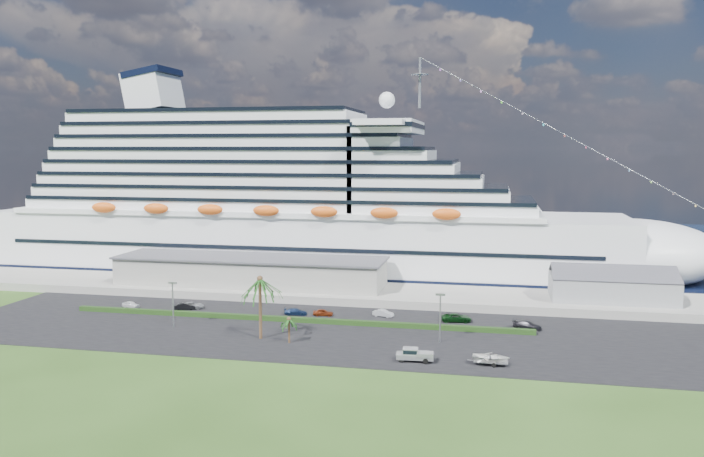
% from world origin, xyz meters
% --- Properties ---
extents(ground, '(420.00, 420.00, 0.00)m').
position_xyz_m(ground, '(0.00, 0.00, 0.00)').
color(ground, '#284416').
rests_on(ground, ground).
extents(asphalt_lot, '(140.00, 38.00, 0.12)m').
position_xyz_m(asphalt_lot, '(0.00, 11.00, 0.06)').
color(asphalt_lot, black).
rests_on(asphalt_lot, ground).
extents(wharf, '(240.00, 20.00, 1.80)m').
position_xyz_m(wharf, '(0.00, 40.00, 0.90)').
color(wharf, gray).
rests_on(wharf, ground).
extents(water, '(420.00, 160.00, 0.02)m').
position_xyz_m(water, '(0.00, 130.00, 0.01)').
color(water, black).
rests_on(water, ground).
extents(cruise_ship, '(191.00, 38.00, 54.00)m').
position_xyz_m(cruise_ship, '(-21.53, 64.00, 16.69)').
color(cruise_ship, silver).
rests_on(cruise_ship, ground).
extents(terminal_building, '(61.00, 15.00, 6.30)m').
position_xyz_m(terminal_building, '(-25.00, 40.00, 5.01)').
color(terminal_building, gray).
rests_on(terminal_building, wharf).
extents(port_shed, '(24.00, 12.31, 7.37)m').
position_xyz_m(port_shed, '(52.00, 40.00, 4.40)').
color(port_shed, gray).
rests_on(port_shed, wharf).
extents(hedge, '(88.00, 1.10, 0.90)m').
position_xyz_m(hedge, '(-8.00, 16.00, 0.57)').
color(hedge, black).
rests_on(hedge, asphalt_lot).
extents(lamp_post_left, '(1.60, 0.35, 8.27)m').
position_xyz_m(lamp_post_left, '(-28.00, 8.00, 5.34)').
color(lamp_post_left, gray).
rests_on(lamp_post_left, asphalt_lot).
extents(lamp_post_right, '(1.60, 0.35, 8.27)m').
position_xyz_m(lamp_post_right, '(20.00, 8.00, 5.34)').
color(lamp_post_right, gray).
rests_on(lamp_post_right, asphalt_lot).
extents(palm_tall, '(8.82, 8.82, 11.13)m').
position_xyz_m(palm_tall, '(-10.00, 4.00, 9.20)').
color(palm_tall, '#47301E').
rests_on(palm_tall, ground).
extents(palm_short, '(3.53, 3.53, 4.56)m').
position_xyz_m(palm_short, '(-4.50, 2.50, 3.67)').
color(palm_short, '#47301E').
rests_on(palm_short, ground).
extents(parked_car_0, '(3.99, 2.38, 1.27)m').
position_xyz_m(parked_car_0, '(-43.45, 20.25, 0.76)').
color(parked_car_0, white).
rests_on(parked_car_0, asphalt_lot).
extents(parked_car_1, '(4.40, 2.94, 1.37)m').
position_xyz_m(parked_car_1, '(-31.88, 20.78, 0.81)').
color(parked_car_1, black).
rests_on(parked_car_1, asphalt_lot).
extents(parked_car_2, '(5.18, 3.23, 1.34)m').
position_xyz_m(parked_car_2, '(-30.95, 22.00, 0.79)').
color(parked_car_2, '#979AA0').
rests_on(parked_car_2, asphalt_lot).
extents(parked_car_3, '(4.62, 2.29, 1.29)m').
position_xyz_m(parked_car_3, '(-8.92, 21.22, 0.77)').
color(parked_car_3, '#132445').
rests_on(parked_car_3, asphalt_lot).
extents(parked_car_4, '(4.03, 1.97, 1.32)m').
position_xyz_m(parked_car_4, '(-3.54, 21.65, 0.78)').
color(parked_car_4, '#66230D').
rests_on(parked_car_4, asphalt_lot).
extents(parked_car_5, '(4.27, 2.42, 1.33)m').
position_xyz_m(parked_car_5, '(7.95, 23.34, 0.79)').
color(parked_car_5, '#B5B7BC').
rests_on(parked_car_5, asphalt_lot).
extents(parked_car_6, '(5.90, 3.33, 1.56)m').
position_xyz_m(parked_car_6, '(21.95, 22.28, 0.90)').
color(parked_car_6, black).
rests_on(parked_car_6, asphalt_lot).
extents(parked_car_7, '(5.51, 3.61, 1.48)m').
position_xyz_m(parked_car_7, '(34.67, 19.60, 0.86)').
color(parked_car_7, black).
rests_on(parked_car_7, asphalt_lot).
extents(pickup_truck, '(5.77, 2.37, 2.00)m').
position_xyz_m(pickup_truck, '(17.06, -3.18, 1.22)').
color(pickup_truck, black).
rests_on(pickup_truck, asphalt_lot).
extents(boat_trailer, '(6.31, 4.20, 1.80)m').
position_xyz_m(boat_trailer, '(28.45, -2.78, 1.31)').
color(boat_trailer, gray).
rests_on(boat_trailer, asphalt_lot).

